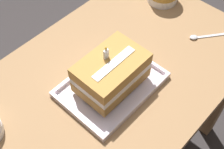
{
  "coord_description": "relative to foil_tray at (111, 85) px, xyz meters",
  "views": [
    {
      "loc": [
        -0.49,
        -0.45,
        1.6
      ],
      "look_at": [
        -0.02,
        -0.02,
        0.78
      ],
      "focal_mm": 49.29,
      "sensor_mm": 36.0,
      "label": 1
    }
  ],
  "objects": [
    {
      "name": "birthday_cake",
      "position": [
        0.0,
        -0.0,
        0.07
      ],
      "size": [
        0.22,
        0.15,
        0.16
      ],
      "color": "#BB873E",
      "rests_on": "foil_tray"
    },
    {
      "name": "dining_table",
      "position": [
        0.05,
        0.04,
        -0.13
      ],
      "size": [
        1.09,
        0.68,
        0.75
      ],
      "color": "#9E754C",
      "rests_on": "ground_plane"
    },
    {
      "name": "serving_spoon_by_bowls",
      "position": [
        0.4,
        -0.09,
        -0.0
      ],
      "size": [
        0.13,
        0.11,
        0.01
      ],
      "color": "silver",
      "rests_on": "dining_table"
    },
    {
      "name": "foil_tray",
      "position": [
        0.0,
        0.0,
        0.0
      ],
      "size": [
        0.34,
        0.25,
        0.02
      ],
      "color": "silver",
      "rests_on": "dining_table"
    }
  ]
}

